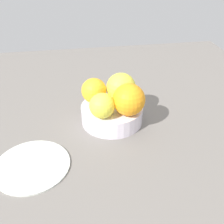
{
  "coord_description": "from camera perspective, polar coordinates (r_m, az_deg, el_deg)",
  "views": [
    {
      "loc": [
        9.2,
        55.92,
        40.41
      ],
      "look_at": [
        0.0,
        0.0,
        2.67
      ],
      "focal_mm": 42.55,
      "sensor_mm": 36.0,
      "label": 1
    }
  ],
  "objects": [
    {
      "name": "orange_in_bowl_2",
      "position": [
        0.62,
        -2.15,
        1.37
      ],
      "size": [
        6.06,
        6.06,
        6.06
      ],
      "primitive_type": "sphere",
      "color": "yellow",
      "rests_on": "fruit_bowl"
    },
    {
      "name": "ground_plane",
      "position": [
        0.7,
        0.0,
        -2.5
      ],
      "size": [
        110.0,
        110.0,
        2.0
      ],
      "primitive_type": "cube",
      "color": "#66605B"
    },
    {
      "name": "orange_in_bowl_0",
      "position": [
        0.68,
        -3.9,
        4.61
      ],
      "size": [
        6.42,
        6.42,
        6.42
      ],
      "primitive_type": "sphere",
      "color": "#F9A823",
      "rests_on": "fruit_bowl"
    },
    {
      "name": "fruit_bowl",
      "position": [
        0.68,
        0.0,
        -0.39
      ],
      "size": [
        15.77,
        15.77,
        4.45
      ],
      "color": "silver",
      "rests_on": "ground_plane"
    },
    {
      "name": "side_plate",
      "position": [
        0.59,
        -16.83,
        -10.81
      ],
      "size": [
        15.88,
        15.88,
        0.8
      ],
      "primitive_type": "cylinder",
      "color": "silver",
      "rests_on": "ground_plane"
    },
    {
      "name": "orange_in_bowl_3",
      "position": [
        0.68,
        1.96,
        5.27
      ],
      "size": [
        7.53,
        7.53,
        7.53
      ],
      "primitive_type": "sphere",
      "color": "yellow",
      "rests_on": "fruit_bowl"
    },
    {
      "name": "orange_in_bowl_1",
      "position": [
        0.62,
        3.66,
        2.67
      ],
      "size": [
        7.74,
        7.74,
        7.74
      ],
      "primitive_type": "sphere",
      "color": "orange",
      "rests_on": "fruit_bowl"
    }
  ]
}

